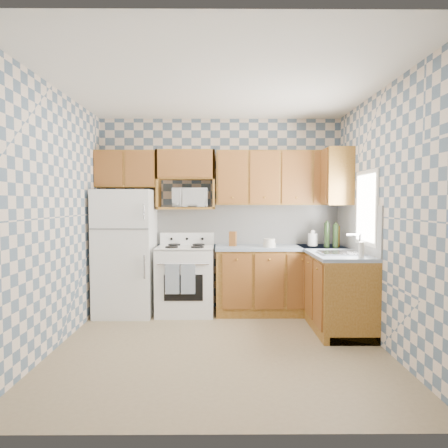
{
  "coord_description": "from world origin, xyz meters",
  "views": [
    {
      "loc": [
        0.02,
        -4.12,
        1.51
      ],
      "look_at": [
        0.05,
        0.75,
        1.25
      ],
      "focal_mm": 32.0,
      "sensor_mm": 36.0,
      "label": 1
    }
  ],
  "objects": [
    {
      "name": "countertop_back",
      "position": [
        0.82,
        1.3,
        0.9
      ],
      "size": [
        1.77,
        0.63,
        0.04
      ],
      "primitive_type": "cube",
      "color": "gray",
      "rests_on": "base_cabinets_back"
    },
    {
      "name": "electric_kettle",
      "position": [
        1.27,
        1.33,
        1.0
      ],
      "size": [
        0.13,
        0.13,
        0.17
      ],
      "primitive_type": "cylinder",
      "color": "white",
      "rests_on": "countertop_back"
    },
    {
      "name": "upper_cabinets_back",
      "position": [
        0.82,
        1.44,
        1.85
      ],
      "size": [
        1.75,
        0.33,
        0.74
      ],
      "primitive_type": "cube",
      "color": "brown",
      "rests_on": "back_wall"
    },
    {
      "name": "base_cabinets_back",
      "position": [
        0.82,
        1.3,
        0.44
      ],
      "size": [
        1.75,
        0.6,
        0.88
      ],
      "primitive_type": "cube",
      "color": "brown",
      "rests_on": "floor"
    },
    {
      "name": "bottle_1",
      "position": [
        1.52,
        1.08,
        1.07
      ],
      "size": [
        0.07,
        0.07,
        0.3
      ],
      "primitive_type": "cylinder",
      "color": "black",
      "rests_on": "countertop_back"
    },
    {
      "name": "backsplash_right",
      "position": [
        1.69,
        0.8,
        1.2
      ],
      "size": [
        0.02,
        1.6,
        0.56
      ],
      "primitive_type": "cube",
      "color": "silver",
      "rests_on": "right_wall"
    },
    {
      "name": "microwave_shelf",
      "position": [
        -0.47,
        1.44,
        1.44
      ],
      "size": [
        0.8,
        0.33,
        0.03
      ],
      "primitive_type": "cube",
      "color": "brown",
      "rests_on": "back_wall"
    },
    {
      "name": "countertop_right",
      "position": [
        1.4,
        0.8,
        0.9
      ],
      "size": [
        0.63,
        1.6,
        0.04
      ],
      "primitive_type": "cube",
      "color": "gray",
      "rests_on": "base_cabinets_right"
    },
    {
      "name": "backsplash_back",
      "position": [
        0.4,
        1.59,
        1.2
      ],
      "size": [
        2.6,
        0.02,
        0.56
      ],
      "primitive_type": "cube",
      "color": "silver",
      "rests_on": "back_wall"
    },
    {
      "name": "right_wall",
      "position": [
        1.7,
        0.0,
        1.35
      ],
      "size": [
        0.02,
        3.2,
        2.7
      ],
      "primitive_type": "cube",
      "color": "slate",
      "rests_on": "ground"
    },
    {
      "name": "cooktop",
      "position": [
        -0.47,
        1.28,
        0.91
      ],
      "size": [
        0.76,
        0.65,
        0.02
      ],
      "primitive_type": "cube",
      "color": "silver",
      "rests_on": "stove_body"
    },
    {
      "name": "dish_towel_right",
      "position": [
        -0.41,
        0.93,
        0.54
      ],
      "size": [
        0.18,
        0.02,
        0.39
      ],
      "primitive_type": "cube",
      "color": "navy",
      "rests_on": "stove_body"
    },
    {
      "name": "back_wall",
      "position": [
        0.0,
        1.6,
        1.35
      ],
      "size": [
        3.4,
        0.02,
        2.7
      ],
      "primitive_type": "cube",
      "color": "slate",
      "rests_on": "ground"
    },
    {
      "name": "microwave",
      "position": [
        -0.42,
        1.42,
        1.58
      ],
      "size": [
        0.49,
        0.35,
        0.26
      ],
      "primitive_type": "imported",
      "rotation": [
        0.0,
        0.0,
        0.05
      ],
      "color": "white",
      "rests_on": "microwave_shelf"
    },
    {
      "name": "upper_cabinets_fridge",
      "position": [
        -1.29,
        1.44,
        1.97
      ],
      "size": [
        0.82,
        0.33,
        0.5
      ],
      "primitive_type": "cube",
      "color": "brown",
      "rests_on": "back_wall"
    },
    {
      "name": "floor",
      "position": [
        0.0,
        0.0,
        0.0
      ],
      "size": [
        3.4,
        3.4,
        0.0
      ],
      "primitive_type": "plane",
      "color": "#7B684A",
      "rests_on": "ground"
    },
    {
      "name": "bottle_0",
      "position": [
        1.42,
        1.14,
        1.08
      ],
      "size": [
        0.07,
        0.07,
        0.33
      ],
      "primitive_type": "cylinder",
      "color": "black",
      "rests_on": "countertop_back"
    },
    {
      "name": "stove_body",
      "position": [
        -0.47,
        1.28,
        0.45
      ],
      "size": [
        0.76,
        0.65,
        0.9
      ],
      "primitive_type": "cube",
      "color": "white",
      "rests_on": "floor"
    },
    {
      "name": "upper_cabinets_right",
      "position": [
        1.53,
        1.25,
        1.85
      ],
      "size": [
        0.33,
        0.7,
        0.74
      ],
      "primitive_type": "cube",
      "color": "brown",
      "rests_on": "right_wall"
    },
    {
      "name": "base_cabinets_right",
      "position": [
        1.4,
        0.8,
        0.44
      ],
      "size": [
        0.6,
        1.6,
        0.88
      ],
      "primitive_type": "cube",
      "color": "brown",
      "rests_on": "floor"
    },
    {
      "name": "bottle_2",
      "position": [
        1.57,
        1.18,
        1.06
      ],
      "size": [
        0.07,
        0.07,
        0.28
      ],
      "primitive_type": "cylinder",
      "color": "#4E380D",
      "rests_on": "countertop_back"
    },
    {
      "name": "refrigerator",
      "position": [
        -1.27,
        1.25,
        0.84
      ],
      "size": [
        0.75,
        0.7,
        1.68
      ],
      "primitive_type": "cube",
      "color": "white",
      "rests_on": "floor"
    },
    {
      "name": "backguard",
      "position": [
        -0.47,
        1.55,
        1.0
      ],
      "size": [
        0.76,
        0.08,
        0.17
      ],
      "primitive_type": "cube",
      "color": "white",
      "rests_on": "cooktop"
    },
    {
      "name": "soap_bottle",
      "position": [
        1.51,
        0.11,
        1.01
      ],
      "size": [
        0.06,
        0.06,
        0.17
      ],
      "primitive_type": "cylinder",
      "color": "beige",
      "rests_on": "countertop_right"
    },
    {
      "name": "food_containers",
      "position": [
        0.66,
        1.16,
        0.98
      ],
      "size": [
        0.17,
        0.17,
        0.11
      ],
      "primitive_type": null,
      "color": "beige",
      "rests_on": "countertop_back"
    },
    {
      "name": "window",
      "position": [
        1.69,
        0.45,
        1.45
      ],
      "size": [
        0.02,
        0.66,
        0.86
      ],
      "primitive_type": "cube",
      "color": "silver",
      "rests_on": "right_wall"
    },
    {
      "name": "knife_block",
      "position": [
        0.17,
        1.3,
        1.02
      ],
      "size": [
        0.11,
        0.11,
        0.2
      ],
      "primitive_type": "cube",
      "rotation": [
        0.0,
        0.0,
        -0.25
      ],
      "color": "brown",
      "rests_on": "countertop_back"
    },
    {
      "name": "dish_towel_left",
      "position": [
        -0.61,
        0.93,
        0.54
      ],
      "size": [
        0.18,
        0.02,
        0.39
      ],
      "primitive_type": "cube",
      "color": "navy",
      "rests_on": "stove_body"
    },
    {
      "name": "sink",
      "position": [
        1.4,
        0.45,
        0.93
      ],
      "size": [
        0.48,
        0.4,
        0.03
      ],
      "primitive_type": "cube",
      "color": "#B7B7BC",
      "rests_on": "countertop_right"
    }
  ]
}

